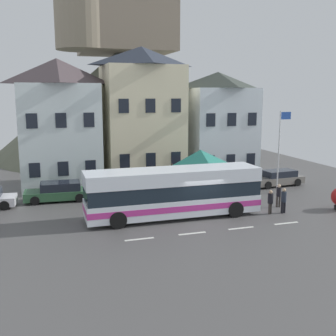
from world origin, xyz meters
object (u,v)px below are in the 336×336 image
at_px(townhouse_00, 59,124).
at_px(parked_car_02, 278,178).
at_px(townhouse_01, 142,116).
at_px(parked_car_00, 58,192).
at_px(hilltop_castle, 125,94).
at_px(flagpole, 280,146).
at_px(pedestrian_00, 284,200).
at_px(bus_shelter, 200,158).
at_px(pedestrian_01, 279,194).
at_px(pedestrian_02, 270,200).
at_px(transit_bus, 173,193).
at_px(townhouse_02, 217,125).
at_px(public_bench, 160,188).

relative_size(townhouse_00, parked_car_02, 2.26).
bearing_deg(townhouse_01, parked_car_00, -148.54).
relative_size(hilltop_castle, parked_car_02, 7.16).
bearing_deg(flagpole, pedestrian_00, -118.88).
xyz_separation_m(townhouse_00, bus_shelter, (9.49, -7.00, -2.19)).
distance_m(townhouse_00, parked_car_00, 6.45).
relative_size(parked_car_02, pedestrian_00, 2.80).
distance_m(pedestrian_01, pedestrian_02, 1.88).
relative_size(parked_car_00, flagpole, 0.74).
height_order(transit_bus, pedestrian_01, transit_bus).
xyz_separation_m(townhouse_01, pedestrian_00, (6.33, -12.11, -4.86)).
distance_m(townhouse_02, parked_car_00, 15.79).
distance_m(townhouse_02, hilltop_castle, 18.28).
distance_m(bus_shelter, parked_car_02, 8.40).
bearing_deg(parked_car_00, parked_car_02, -178.59).
distance_m(townhouse_00, flagpole, 17.56).
bearing_deg(transit_bus, public_bench, 81.84).
bearing_deg(pedestrian_01, hilltop_castle, 99.37).
height_order(townhouse_02, bus_shelter, townhouse_02).
xyz_separation_m(townhouse_02, parked_car_00, (-14.49, -4.73, -4.10)).
bearing_deg(pedestrian_01, townhouse_02, 88.45).
bearing_deg(pedestrian_01, townhouse_01, 122.35).
xyz_separation_m(transit_bus, flagpole, (9.75, 3.56, 2.16)).
height_order(bus_shelter, pedestrian_01, bus_shelter).
relative_size(townhouse_00, townhouse_02, 1.09).
distance_m(hilltop_castle, transit_bus, 29.14).
height_order(public_bench, flagpole, flagpole).
bearing_deg(pedestrian_00, bus_shelter, 125.80).
bearing_deg(townhouse_01, flagpole, -38.70).
height_order(parked_car_02, pedestrian_02, pedestrian_02).
relative_size(townhouse_02, parked_car_02, 2.08).
bearing_deg(parked_car_00, public_bench, -179.11).
bearing_deg(pedestrian_01, pedestrian_00, -109.83).
bearing_deg(public_bench, townhouse_01, 92.04).
distance_m(townhouse_02, transit_bus, 13.89).
distance_m(parked_car_00, pedestrian_01, 15.51).
bearing_deg(parked_car_02, transit_bus, 23.13).
relative_size(hilltop_castle, public_bench, 22.11).
height_order(townhouse_01, townhouse_02, townhouse_01).
relative_size(hilltop_castle, pedestrian_02, 21.14).
bearing_deg(bus_shelter, townhouse_02, 57.82).
relative_size(parked_car_00, public_bench, 3.15).
distance_m(hilltop_castle, public_bench, 23.53).
xyz_separation_m(townhouse_01, pedestrian_02, (5.42, -12.01, -4.83)).
height_order(townhouse_02, pedestrian_01, townhouse_02).
distance_m(townhouse_00, parked_car_02, 18.58).
bearing_deg(flagpole, public_bench, 164.47).
relative_size(transit_bus, flagpole, 1.73).
bearing_deg(townhouse_01, bus_shelter, -69.42).
xyz_separation_m(townhouse_02, hilltop_castle, (-4.97, 17.36, 2.82)).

